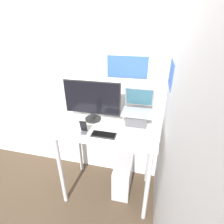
{
  "coord_description": "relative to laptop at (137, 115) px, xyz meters",
  "views": [
    {
      "loc": [
        0.42,
        -1.23,
        2.01
      ],
      "look_at": [
        0.05,
        0.32,
        1.19
      ],
      "focal_mm": 28.0,
      "sensor_mm": 36.0,
      "label": 1
    }
  ],
  "objects": [
    {
      "name": "laptop",
      "position": [
        0.0,
        0.0,
        0.0
      ],
      "size": [
        0.32,
        0.31,
        0.37
      ],
      "color": "#4C4C51",
      "rests_on": "desk"
    },
    {
      "name": "monitor",
      "position": [
        -0.5,
        -0.03,
        0.13
      ],
      "size": [
        0.64,
        0.18,
        0.46
      ],
      "color": "black",
      "rests_on": "desk"
    },
    {
      "name": "cell_phone",
      "position": [
        -0.5,
        -0.32,
        -0.06
      ],
      "size": [
        0.07,
        0.06,
        0.15
      ],
      "color": "#4C4C51",
      "rests_on": "desk"
    },
    {
      "name": "ground_plane",
      "position": [
        -0.3,
        -0.46,
        -1.11
      ],
      "size": [
        12.0,
        12.0,
        0.0
      ],
      "primitive_type": "plane",
      "color": "#473828"
    },
    {
      "name": "mouse",
      "position": [
        -0.13,
        -0.33,
        -0.09
      ],
      "size": [
        0.04,
        0.06,
        0.03
      ],
      "color": "white",
      "rests_on": "desk"
    },
    {
      "name": "desk",
      "position": [
        -0.3,
        -0.14,
        -0.31
      ],
      "size": [
        1.08,
        0.65,
        1.01
      ],
      "color": "beige",
      "rests_on": "ground_plane"
    },
    {
      "name": "computer_tower",
      "position": [
        -0.12,
        -0.06,
        -0.9
      ],
      "size": [
        0.21,
        0.44,
        0.43
      ],
      "color": "silver",
      "rests_on": "ground_plane"
    },
    {
      "name": "keyboard",
      "position": [
        -0.29,
        -0.31,
        -0.1
      ],
      "size": [
        0.25,
        0.11,
        0.02
      ],
      "color": "black",
      "rests_on": "desk"
    },
    {
      "name": "wall_side_right",
      "position": [
        0.32,
        -0.46,
        0.19
      ],
      "size": [
        0.06,
        6.0,
        2.6
      ],
      "color": "silver",
      "rests_on": "ground_plane"
    },
    {
      "name": "wall_back",
      "position": [
        -0.3,
        0.27,
        0.19
      ],
      "size": [
        6.0,
        0.06,
        2.6
      ],
      "color": "silver",
      "rests_on": "ground_plane"
    }
  ]
}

